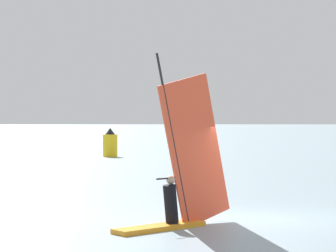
# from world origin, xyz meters

# --- Properties ---
(ground_plane) EXTENTS (4000.00, 4000.00, 0.00)m
(ground_plane) POSITION_xyz_m (0.00, 0.00, 0.00)
(ground_plane) COLOR gray
(windsurfer) EXTENTS (1.30, 3.63, 4.38)m
(windsurfer) POSITION_xyz_m (-1.09, -2.24, 1.15)
(windsurfer) COLOR orange
(windsurfer) RESTS_ON ground_plane
(channel_buoy) EXTENTS (1.11, 1.11, 2.20)m
(channel_buoy) POSITION_xyz_m (-24.04, 23.94, 0.99)
(channel_buoy) COLOR yellow
(channel_buoy) RESTS_ON ground_plane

